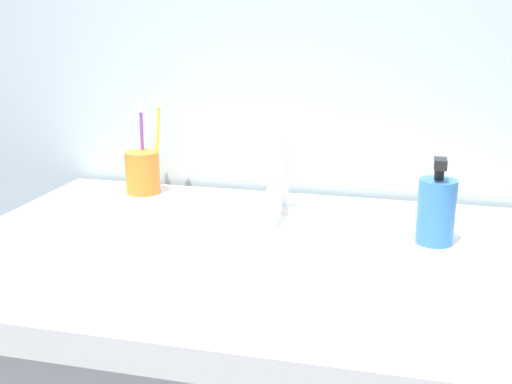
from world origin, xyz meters
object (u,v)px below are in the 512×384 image
object	(u,v)px
faucet	(278,177)
soap_dispenser	(436,210)
toothbrush_cup	(142,172)
toothbrush_purple	(142,139)
toothbrush_yellow	(158,137)

from	to	relation	value
faucet	soap_dispenser	distance (m)	0.31
soap_dispenser	toothbrush_cup	bearing A→B (deg)	164.62
toothbrush_purple	soap_dispenser	distance (m)	0.64
toothbrush_yellow	toothbrush_purple	bearing A→B (deg)	175.26
faucet	toothbrush_cup	size ratio (longest dim) A/B	1.77
toothbrush_cup	toothbrush_purple	xyz separation A→B (m)	(-0.01, 0.02, 0.07)
toothbrush_yellow	soap_dispenser	bearing A→B (deg)	-17.98
toothbrush_yellow	soap_dispenser	size ratio (longest dim) A/B	1.36
faucet	toothbrush_purple	bearing A→B (deg)	164.62
toothbrush_cup	faucet	bearing A→B (deg)	-11.70
toothbrush_cup	toothbrush_yellow	xyz separation A→B (m)	(0.03, 0.02, 0.07)
faucet	soap_dispenser	xyz separation A→B (m)	(0.29, -0.10, -0.01)
toothbrush_cup	soap_dispenser	size ratio (longest dim) A/B	0.61
toothbrush_purple	soap_dispenser	bearing A→B (deg)	-17.21
faucet	toothbrush_purple	distance (m)	0.33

